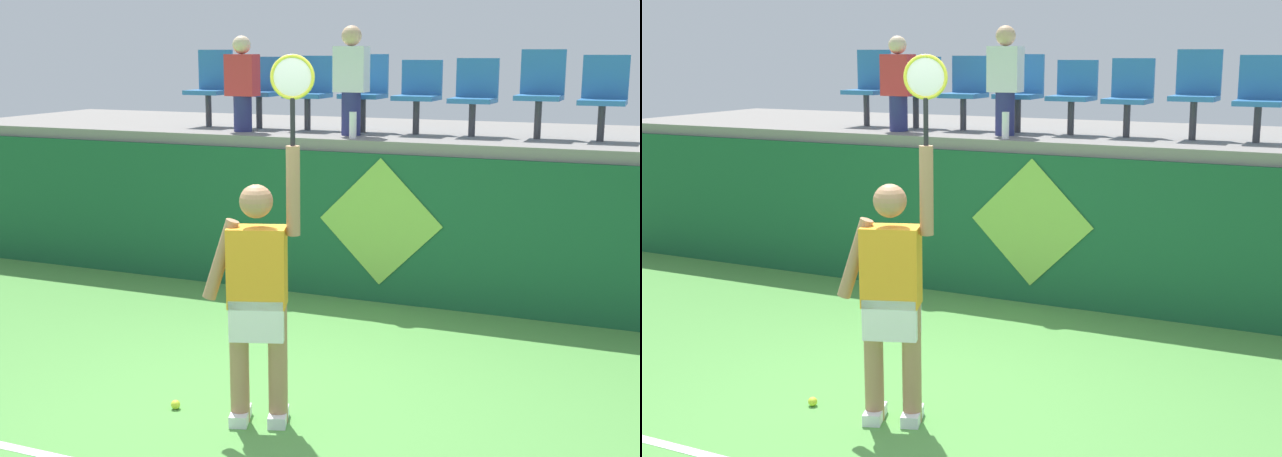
# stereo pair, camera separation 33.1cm
# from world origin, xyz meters

# --- Properties ---
(ground_plane) EXTENTS (40.00, 40.00, 0.00)m
(ground_plane) POSITION_xyz_m (0.00, 0.00, 0.00)
(ground_plane) COLOR #519342
(court_back_wall) EXTENTS (11.49, 0.20, 1.49)m
(court_back_wall) POSITION_xyz_m (0.00, 2.99, 0.75)
(court_back_wall) COLOR #195633
(court_back_wall) RESTS_ON ground_plane
(spectator_platform) EXTENTS (11.49, 2.86, 0.12)m
(spectator_platform) POSITION_xyz_m (0.00, 4.37, 1.55)
(spectator_platform) COLOR gray
(spectator_platform) RESTS_ON court_back_wall
(tennis_player) EXTENTS (0.73, 0.37, 2.45)m
(tennis_player) POSITION_xyz_m (0.08, -0.11, 0.92)
(tennis_player) COLOR white
(tennis_player) RESTS_ON ground_plane
(tennis_ball) EXTENTS (0.07, 0.07, 0.07)m
(tennis_ball) POSITION_xyz_m (-0.57, -0.15, 0.03)
(tennis_ball) COLOR #D1E533
(tennis_ball) RESTS_ON ground_plane
(water_bottle) EXTENTS (0.07, 0.07, 0.27)m
(water_bottle) POSITION_xyz_m (-0.46, 3.11, 1.74)
(water_bottle) COLOR white
(water_bottle) RESTS_ON spectator_platform
(stadium_chair_0) EXTENTS (0.44, 0.42, 0.88)m
(stadium_chair_0) POSITION_xyz_m (-2.50, 3.85, 2.09)
(stadium_chair_0) COLOR #38383D
(stadium_chair_0) RESTS_ON spectator_platform
(stadium_chair_1) EXTENTS (0.44, 0.42, 0.80)m
(stadium_chair_1) POSITION_xyz_m (-1.84, 3.85, 2.06)
(stadium_chair_1) COLOR #38383D
(stadium_chair_1) RESTS_ON spectator_platform
(stadium_chair_2) EXTENTS (0.44, 0.42, 0.81)m
(stadium_chair_2) POSITION_xyz_m (-1.25, 3.85, 2.06)
(stadium_chair_2) COLOR #38383D
(stadium_chair_2) RESTS_ON spectator_platform
(stadium_chair_3) EXTENTS (0.44, 0.42, 0.83)m
(stadium_chair_3) POSITION_xyz_m (-0.60, 3.85, 2.07)
(stadium_chair_3) COLOR #38383D
(stadium_chair_3) RESTS_ON spectator_platform
(stadium_chair_4) EXTENTS (0.44, 0.42, 0.77)m
(stadium_chair_4) POSITION_xyz_m (-0.00, 3.84, 2.05)
(stadium_chair_4) COLOR #38383D
(stadium_chair_4) RESTS_ON spectator_platform
(stadium_chair_5) EXTENTS (0.44, 0.42, 0.79)m
(stadium_chair_5) POSITION_xyz_m (0.59, 3.85, 2.05)
(stadium_chair_5) COLOR #38383D
(stadium_chair_5) RESTS_ON spectator_platform
(stadium_chair_6) EXTENTS (0.44, 0.42, 0.88)m
(stadium_chair_6) POSITION_xyz_m (1.26, 3.85, 2.10)
(stadium_chair_6) COLOR #38383D
(stadium_chair_6) RESTS_ON spectator_platform
(stadium_chair_7) EXTENTS (0.44, 0.42, 0.83)m
(stadium_chair_7) POSITION_xyz_m (1.86, 3.85, 2.07)
(stadium_chair_7) COLOR #38383D
(stadium_chair_7) RESTS_ON spectator_platform
(spectator_0) EXTENTS (0.34, 0.20, 1.03)m
(spectator_0) POSITION_xyz_m (-1.84, 3.38, 2.14)
(spectator_0) COLOR navy
(spectator_0) RESTS_ON spectator_platform
(spectator_1) EXTENTS (0.34, 0.21, 1.12)m
(spectator_1) POSITION_xyz_m (-0.60, 3.42, 2.20)
(spectator_1) COLOR navy
(spectator_1) RESTS_ON spectator_platform
(wall_signage_mount) EXTENTS (1.27, 0.01, 1.46)m
(wall_signage_mount) POSITION_xyz_m (-0.09, 2.89, 0.00)
(wall_signage_mount) COLOR #195633
(wall_signage_mount) RESTS_ON ground_plane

